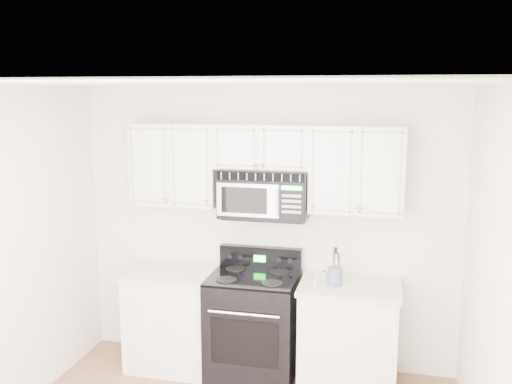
% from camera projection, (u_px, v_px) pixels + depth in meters
% --- Properties ---
extents(room, '(3.51, 3.51, 2.61)m').
position_uv_depth(room, '(209.00, 291.00, 3.63)').
color(room, brown).
rests_on(room, ground).
extents(base_cabinet_left, '(0.86, 0.65, 0.92)m').
position_uv_depth(base_cabinet_left, '(176.00, 321.00, 5.34)').
color(base_cabinet_left, silver).
rests_on(base_cabinet_left, ground).
extents(base_cabinet_right, '(0.86, 0.65, 0.92)m').
position_uv_depth(base_cabinet_right, '(349.00, 338.00, 4.98)').
color(base_cabinet_right, silver).
rests_on(base_cabinet_right, ground).
extents(range, '(0.78, 0.71, 1.12)m').
position_uv_depth(range, '(254.00, 324.00, 5.15)').
color(range, black).
rests_on(range, ground).
extents(upper_cabinets, '(2.44, 0.37, 0.75)m').
position_uv_depth(upper_cabinets, '(263.00, 162.00, 5.03)').
color(upper_cabinets, silver).
rests_on(upper_cabinets, ground).
extents(microwave, '(0.78, 0.44, 0.43)m').
position_uv_depth(microwave, '(265.00, 193.00, 5.04)').
color(microwave, black).
rests_on(microwave, ground).
extents(utensil_crock, '(0.13, 0.13, 0.33)m').
position_uv_depth(utensil_crock, '(335.00, 276.00, 4.85)').
color(utensil_crock, slate).
rests_on(utensil_crock, base_cabinet_right).
extents(shaker_salt, '(0.04, 0.04, 0.10)m').
position_uv_depth(shaker_salt, '(325.00, 275.00, 4.97)').
color(shaker_salt, silver).
rests_on(shaker_salt, base_cabinet_right).
extents(shaker_pepper, '(0.04, 0.04, 0.09)m').
position_uv_depth(shaker_pepper, '(315.00, 282.00, 4.81)').
color(shaker_pepper, silver).
rests_on(shaker_pepper, base_cabinet_right).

